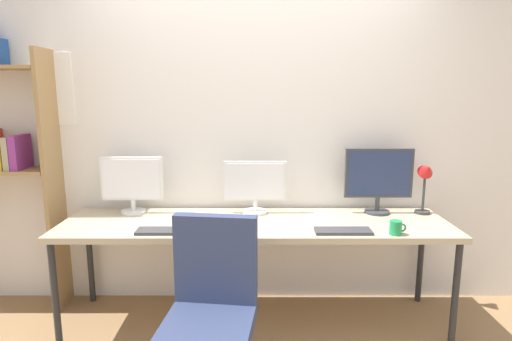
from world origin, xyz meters
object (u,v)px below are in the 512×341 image
object	(u,v)px
office_chair	(212,333)
desk_lamp	(427,178)
monitor_left	(133,183)
computer_mouse	(207,228)
keyboard_left	(168,231)
coffee_mug	(397,228)
monitor_right	(380,177)
desk	(256,228)
monitor_center	(256,185)
keyboard_right	(344,231)

from	to	relation	value
office_chair	desk_lamp	distance (m)	1.87
monitor_left	computer_mouse	xyz separation A→B (m)	(0.58, -0.39, -0.21)
keyboard_left	coffee_mug	world-z (taller)	coffee_mug
monitor_right	keyboard_left	size ratio (longest dim) A/B	1.27
office_chair	coffee_mug	distance (m)	1.29
keyboard_left	desk_lamp	bearing A→B (deg)	12.82
desk	desk_lamp	bearing A→B (deg)	8.21
office_chair	monitor_left	world-z (taller)	monitor_left
monitor_right	monitor_center	bearing A→B (deg)	-179.99
keyboard_left	coffee_mug	size ratio (longest dim) A/B	3.67
monitor_left	monitor_right	world-z (taller)	monitor_right
computer_mouse	office_chair	bearing A→B (deg)	-81.60
desk	computer_mouse	world-z (taller)	computer_mouse
keyboard_right	coffee_mug	bearing A→B (deg)	-6.84
office_chair	coffee_mug	xyz separation A→B (m)	(1.11, 0.55, 0.38)
desk_lamp	keyboard_right	bearing A→B (deg)	-148.76
monitor_left	keyboard_left	size ratio (longest dim) A/B	1.15
desk_lamp	monitor_left	bearing A→B (deg)	179.08
monitor_center	computer_mouse	xyz separation A→B (m)	(-0.32, -0.39, -0.20)
desk	keyboard_right	world-z (taller)	keyboard_right
office_chair	keyboard_left	size ratio (longest dim) A/B	2.54
monitor_left	coffee_mug	world-z (taller)	monitor_left
keyboard_left	computer_mouse	xyz separation A→B (m)	(0.24, 0.05, 0.01)
monitor_right	desk_lamp	distance (m)	0.33
desk	keyboard_left	size ratio (longest dim) A/B	6.84
monitor_left	office_chair	bearing A→B (deg)	-56.70
office_chair	keyboard_right	xyz separation A→B (m)	(0.78, 0.59, 0.35)
desk	monitor_center	size ratio (longest dim) A/B	5.90
monitor_right	office_chair	bearing A→B (deg)	-137.54
desk_lamp	keyboard_right	size ratio (longest dim) A/B	1.13
keyboard_right	monitor_right	bearing A→B (deg)	52.45
monitor_center	keyboard_left	size ratio (longest dim) A/B	1.16
computer_mouse	coffee_mug	distance (m)	1.20
monitor_left	monitor_center	distance (m)	0.90
office_chair	computer_mouse	xyz separation A→B (m)	(-0.09, 0.64, 0.35)
office_chair	monitor_right	xyz separation A→B (m)	(1.12, 1.03, 0.61)
monitor_center	monitor_right	world-z (taller)	monitor_right
desk	office_chair	bearing A→B (deg)	-105.36
desk	computer_mouse	xyz separation A→B (m)	(-0.32, -0.18, 0.06)
office_chair	keyboard_left	world-z (taller)	office_chair
monitor_center	computer_mouse	distance (m)	0.54
office_chair	keyboard_right	size ratio (longest dim) A/B	2.77
desk_lamp	desk	bearing A→B (deg)	-171.79
keyboard_left	keyboard_right	xyz separation A→B (m)	(1.12, 0.00, 0.00)
office_chair	desk_lamp	xyz separation A→B (m)	(1.46, 0.99, 0.61)
office_chair	keyboard_right	world-z (taller)	office_chair
monitor_center	keyboard_right	size ratio (longest dim) A/B	1.26
monitor_center	keyboard_right	xyz separation A→B (m)	(0.56, -0.44, -0.20)
monitor_right	desk_lamp	world-z (taller)	monitor_right
monitor_center	keyboard_left	world-z (taller)	monitor_center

